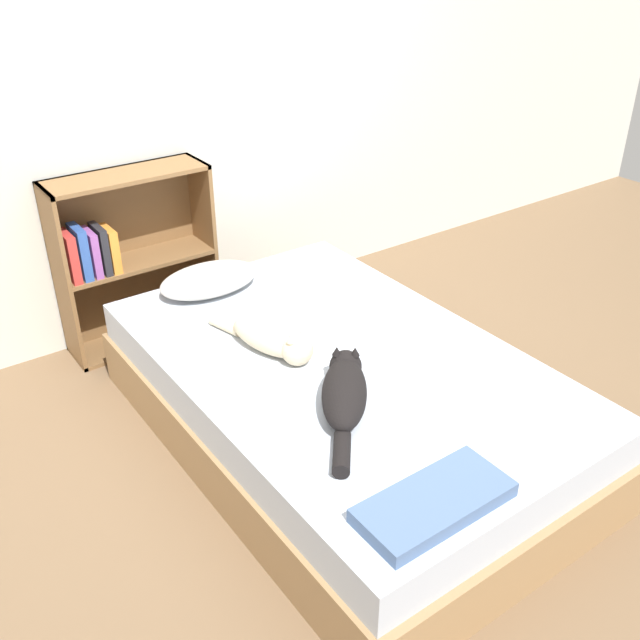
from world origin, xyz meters
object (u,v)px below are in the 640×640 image
pillow (209,280)px  bookshelf (126,256)px  bed (341,399)px  cat_light (273,339)px  cat_dark (344,391)px

pillow → bookshelf: size_ratio=0.53×
bed → cat_light: size_ratio=3.74×
cat_dark → bed: bearing=3.1°
bed → bookshelf: bookshelf is taller
bookshelf → cat_light: bearing=-81.2°
bookshelf → bed: bearing=-73.8°
cat_light → cat_dark: (0.02, -0.45, 0.00)m
cat_light → bed: bearing=31.9°
pillow → bed: bearing=-79.4°
cat_light → cat_dark: cat_light is taller
pillow → cat_dark: bearing=-91.7°
cat_dark → bookshelf: 1.55m
bed → cat_light: bearing=136.6°
bookshelf → cat_dark: bearing=-83.1°
bookshelf → pillow: bearing=-64.5°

